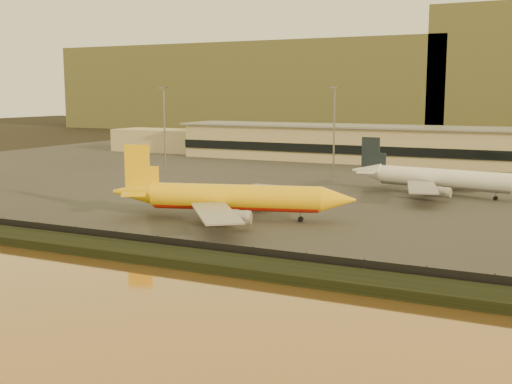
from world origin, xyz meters
TOP-DOWN VIEW (x-y plane):
  - ground at (0.00, 0.00)m, footprint 900.00×900.00m
  - embankment at (0.00, -17.00)m, footprint 320.00×7.00m
  - tarmac at (0.00, 95.00)m, footprint 320.00×220.00m
  - perimeter_fence at (0.00, -13.00)m, footprint 300.00×0.05m
  - terminal_building at (-14.52, 125.55)m, footprint 202.00×25.00m
  - apron_light_masts at (15.00, 75.00)m, footprint 152.20×12.20m
  - distant_hills at (-20.74, 340.00)m, footprint 470.00×160.00m
  - dhl_cargo_jet at (-7.31, 13.08)m, footprint 45.94×43.97m
  - white_narrowbody_jet at (22.95, 60.11)m, footprint 44.92×43.41m
  - gse_vehicle_yellow at (0.34, 26.35)m, footprint 3.96×2.49m
  - gse_vehicle_white at (-17.92, 29.13)m, footprint 4.57×3.17m

SIDE VIEW (x-z plane):
  - ground at x=0.00m, z-range 0.00..0.00m
  - tarmac at x=0.00m, z-range 0.00..0.20m
  - embankment at x=0.00m, z-range 0.00..1.40m
  - gse_vehicle_yellow at x=0.34m, z-range 0.20..1.85m
  - gse_vehicle_white at x=-17.92m, z-range 0.20..2.08m
  - perimeter_fence at x=0.00m, z-range 0.20..2.40m
  - white_narrowbody_jet at x=22.95m, z-range -2.40..10.51m
  - dhl_cargo_jet at x=-7.31m, z-range -2.61..11.33m
  - terminal_building at x=-14.52m, z-range -0.05..12.55m
  - apron_light_masts at x=15.00m, z-range 3.00..28.40m
  - distant_hills at x=-20.74m, z-range -3.61..66.39m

